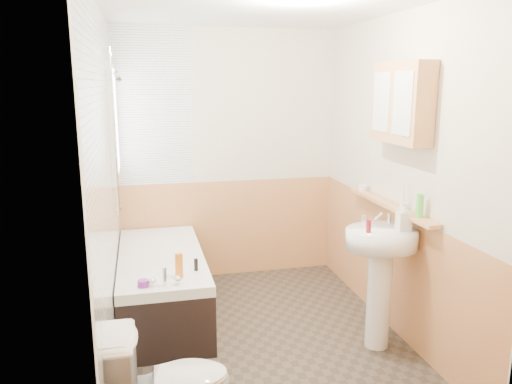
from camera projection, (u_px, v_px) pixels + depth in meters
floor at (260, 337)px, 3.96m from camera, size 2.80×2.80×0.00m
ceiling at (261, 5)px, 3.42m from camera, size 2.80×2.80×0.00m
wall_back at (228, 156)px, 5.03m from camera, size 2.20×0.02×2.50m
wall_front at (331, 240)px, 2.35m from camera, size 2.20×0.02×2.50m
wall_left at (105, 190)px, 3.44m from camera, size 0.02×2.80×2.50m
wall_right at (397, 177)px, 3.94m from camera, size 0.02×2.80×2.50m
wainscot_right at (389, 267)px, 4.09m from camera, size 0.01×2.80×1.00m
wainscot_front at (325, 380)px, 2.53m from camera, size 2.20×0.01×1.00m
wainscot_back at (229, 228)px, 5.17m from camera, size 2.20×0.01×1.00m
tile_cladding_left at (108, 190)px, 3.45m from camera, size 0.01×2.80×2.50m
tile_return_back at (152, 107)px, 4.74m from camera, size 0.75×0.01×1.50m
window at (114, 122)px, 4.27m from camera, size 0.03×0.79×0.99m
bathtub at (162, 283)px, 4.28m from camera, size 0.70×1.59×0.70m
shower_riser at (115, 120)px, 3.91m from camera, size 0.11×0.09×1.32m
sink at (381, 263)px, 3.70m from camera, size 0.55×0.44×1.05m
pine_shelf at (390, 205)px, 3.93m from camera, size 0.10×1.27×0.03m
medicine_cabinet at (401, 103)px, 3.63m from camera, size 0.16×0.65×0.59m
foam_can at (420, 206)px, 3.50m from camera, size 0.05×0.05×0.17m
green_bottle at (403, 194)px, 3.72m from camera, size 0.06×0.06×0.24m
black_jar at (363, 188)px, 4.40m from camera, size 0.08×0.08×0.05m
soap_bottle at (403, 224)px, 3.60m from camera, size 0.11×0.22×0.10m
clear_bottle at (369, 226)px, 3.54m from camera, size 0.04×0.04×0.10m
blue_gel at (179, 266)px, 3.70m from camera, size 0.06×0.04×0.19m
cream_jar at (143, 283)px, 3.54m from camera, size 0.08×0.08×0.05m
orange_bottle at (196, 265)px, 3.84m from camera, size 0.04×0.04×0.09m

